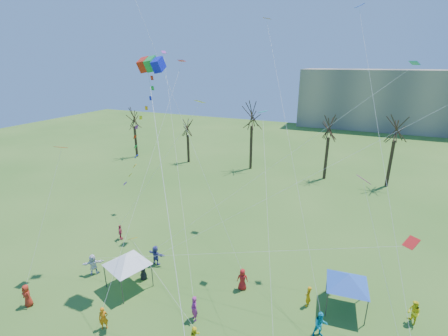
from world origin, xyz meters
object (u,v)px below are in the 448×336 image
at_px(big_box_kite, 142,136).
at_px(canopy_tent_blue, 348,279).
at_px(distant_building, 424,101).
at_px(canopy_tent_white, 127,259).

distance_m(big_box_kite, canopy_tent_blue, 17.44).
distance_m(distant_building, canopy_tent_blue, 74.18).
height_order(big_box_kite, canopy_tent_white, big_box_kite).
height_order(big_box_kite, canopy_tent_blue, big_box_kite).
bearing_deg(canopy_tent_blue, canopy_tent_white, -164.40).
distance_m(distant_building, canopy_tent_white, 82.66).
xyz_separation_m(canopy_tent_white, canopy_tent_blue, (15.67, 4.38, -0.06)).
height_order(distant_building, canopy_tent_blue, distant_building).
height_order(distant_building, big_box_kite, big_box_kite).
xyz_separation_m(big_box_kite, canopy_tent_white, (-1.44, -1.31, -9.55)).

